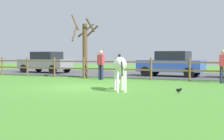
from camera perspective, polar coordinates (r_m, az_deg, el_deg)
name	(u,v)px	position (r m, az deg, el deg)	size (l,w,h in m)	color
ground_plane	(81,87)	(14.64, -5.25, -2.87)	(60.00, 60.00, 0.00)	#47842D
parking_asphalt	(148,75)	(23.17, 6.11, -0.79)	(28.00, 7.40, 0.05)	#47474C
paddock_fence	(116,67)	(19.30, 0.69, 0.57)	(21.07, 0.11, 1.24)	brown
bare_tree	(84,46)	(20.48, -4.68, 4.01)	(1.60, 1.62, 3.83)	#513A23
zebra	(120,67)	(12.95, 1.32, 0.53)	(1.17, 1.75, 1.41)	white
crow_on_grass	(179,90)	(12.33, 11.24, -3.35)	(0.21, 0.10, 0.20)	black
parked_car_blue	(171,64)	(21.23, 10.01, 1.08)	(4.08, 2.05, 1.56)	#2D4CAD
parked_car_grey	(46,62)	(25.68, -11.15, 1.33)	(4.10, 2.09, 1.56)	slate
visitor_left_of_tree	(101,63)	(18.80, -1.90, 1.12)	(0.40, 0.29, 1.64)	#232847
visitor_right_of_tree	(223,65)	(17.16, 18.30, 0.85)	(0.37, 0.23, 1.64)	#232847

